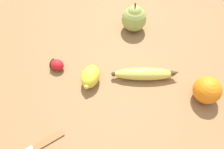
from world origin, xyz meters
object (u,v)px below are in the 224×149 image
Objects in this scene: orange at (207,90)px; pear at (134,18)px; lemon at (90,77)px; banana at (145,74)px; strawberry at (56,65)px.

orange is 0.70× the size of pear.
banana is at bearing 154.65° from lemon.
strawberry is 0.63× the size of lemon.
lemon is at bearing 29.11° from pear.
strawberry is 0.12m from lemon.
lemon is (-0.06, 0.10, 0.01)m from strawberry.
orange reaches higher than strawberry.
lemon is at bearing -174.48° from banana.
pear reaches higher than banana.
orange is 0.33m from pear.
pear is 0.30m from strawberry.
pear is (-0.09, -0.20, 0.03)m from banana.
lemon is at bearing 173.15° from strawberry.
orange is at bearing 90.73° from pear.
banana is at bearing -54.53° from orange.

